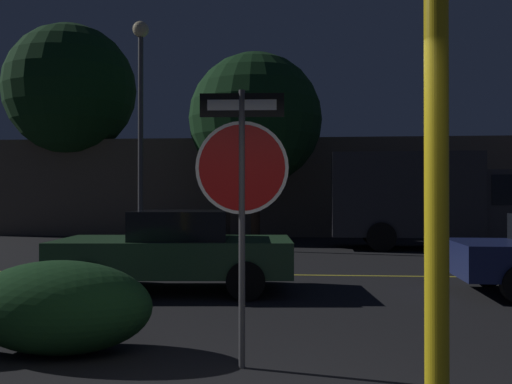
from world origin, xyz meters
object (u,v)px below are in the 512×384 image
(stop_sign, at_px, (242,173))
(tree_1, at_px, (255,120))
(delivery_truck, at_px, (449,197))
(passing_car_2, at_px, (177,250))
(tree_0, at_px, (70,90))
(yellow_pole_right, at_px, (437,207))
(hedge_bush_1, at_px, (60,307))
(street_lamp, at_px, (141,93))

(stop_sign, distance_m, tree_1, 14.47)
(delivery_truck, bearing_deg, tree_1, -106.15)
(passing_car_2, xyz_separation_m, tree_0, (-7.30, 12.89, 5.22))
(yellow_pole_right, bearing_deg, hedge_bush_1, 145.22)
(passing_car_2, distance_m, street_lamp, 9.37)
(delivery_truck, distance_m, tree_0, 15.24)
(yellow_pole_right, distance_m, passing_car_2, 6.82)
(stop_sign, xyz_separation_m, hedge_bush_1, (-1.89, 0.32, -1.34))
(delivery_truck, bearing_deg, street_lamp, -87.03)
(tree_1, bearing_deg, street_lamp, -147.83)
(delivery_truck, bearing_deg, hedge_bush_1, -27.91)
(yellow_pole_right, bearing_deg, tree_1, 98.50)
(stop_sign, height_order, street_lamp, street_lamp)
(stop_sign, bearing_deg, yellow_pole_right, -57.84)
(street_lamp, relative_size, tree_0, 0.82)
(yellow_pole_right, xyz_separation_m, tree_1, (-2.41, 16.14, 2.69))
(stop_sign, bearing_deg, tree_1, 91.55)
(stop_sign, distance_m, tree_0, 19.68)
(stop_sign, distance_m, passing_car_2, 4.62)
(tree_1, bearing_deg, tree_0, 159.80)
(stop_sign, relative_size, delivery_truck, 0.37)
(stop_sign, distance_m, yellow_pole_right, 2.35)
(yellow_pole_right, bearing_deg, passing_car_2, 115.33)
(delivery_truck, xyz_separation_m, street_lamp, (-9.42, -0.20, 3.26))
(street_lamp, height_order, tree_1, street_lamp)
(hedge_bush_1, distance_m, tree_0, 18.95)
(yellow_pole_right, bearing_deg, street_lamp, 112.57)
(passing_car_2, bearing_deg, tree_1, -7.63)
(yellow_pole_right, bearing_deg, tree_0, 118.21)
(yellow_pole_right, relative_size, tree_1, 0.47)
(stop_sign, bearing_deg, passing_car_2, 107.57)
(stop_sign, height_order, yellow_pole_right, yellow_pole_right)
(passing_car_2, bearing_deg, delivery_truck, -43.65)
(delivery_truck, relative_size, street_lamp, 0.99)
(yellow_pole_right, relative_size, hedge_bush_1, 1.61)
(yellow_pole_right, height_order, delivery_truck, yellow_pole_right)
(passing_car_2, bearing_deg, hedge_bush_1, 170.30)
(hedge_bush_1, bearing_deg, tree_1, 86.67)
(street_lamp, height_order, tree_0, tree_0)
(stop_sign, bearing_deg, street_lamp, 107.57)
(yellow_pole_right, height_order, hedge_bush_1, yellow_pole_right)
(passing_car_2, bearing_deg, tree_0, 24.64)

